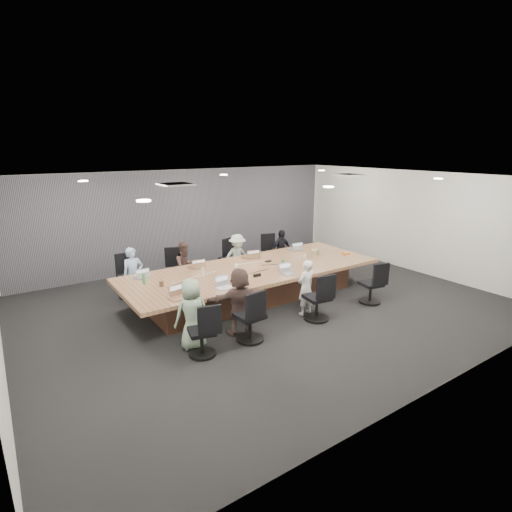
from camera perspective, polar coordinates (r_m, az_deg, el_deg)
floor at (r=9.01m, az=1.43°, el=-7.02°), size 10.00×8.00×0.00m
ceiling at (r=8.35m, az=1.57°, el=11.04°), size 10.00×8.00×0.00m
wall_back at (r=11.98m, az=-9.72°, el=5.41°), size 10.00×0.00×2.80m
wall_front at (r=5.94m, az=24.64°, el=-6.10°), size 10.00×0.00×2.80m
wall_right at (r=12.12m, az=21.20°, el=4.70°), size 0.00×8.00×2.80m
curtain at (r=11.91m, az=-9.56°, el=5.36°), size 9.80×0.04×2.80m
conference_table at (r=9.25m, az=-0.35°, el=-3.74°), size 6.00×2.20×0.74m
chair_0 at (r=9.79m, az=-17.63°, el=-3.27°), size 0.58×0.58×0.85m
chair_1 at (r=10.19m, az=-10.79°, el=-2.22°), size 0.68×0.68×0.79m
chair_2 at (r=10.81m, az=-3.63°, el=-0.78°), size 0.72×0.72×0.85m
chair_3 at (r=11.59m, az=2.52°, el=0.17°), size 0.63×0.63×0.78m
chair_4 at (r=6.90m, az=-7.77°, el=-11.19°), size 0.59×0.59×0.73m
chair_5 at (r=7.31m, az=-0.88°, el=-9.12°), size 0.59×0.59×0.80m
chair_6 at (r=8.24m, az=8.68°, el=-6.40°), size 0.60×0.60×0.80m
chair_7 at (r=9.37m, az=16.07°, el=-4.29°), size 0.59×0.59×0.75m
person_0 at (r=9.40m, az=-17.11°, el=-2.63°), size 0.47×0.31×1.27m
laptop_0 at (r=8.86m, az=-16.10°, el=-2.86°), size 0.30×0.21×0.02m
person_1 at (r=9.82m, az=-10.04°, el=-1.52°), size 0.67×0.56×1.23m
laptop_1 at (r=9.30m, az=-8.68°, el=-1.56°), size 0.35×0.26×0.02m
person_2 at (r=10.47m, az=-2.68°, el=-0.22°), size 0.83×0.52×1.24m
laptop_2 at (r=9.99m, az=-1.04°, el=-0.20°), size 0.38×0.30×0.02m
person_3 at (r=11.27m, az=3.59°, el=0.78°), size 0.72×0.35×1.19m
laptop_3 at (r=10.81m, az=5.38°, el=0.95°), size 0.34×0.24×0.02m
person_4 at (r=7.07m, az=-9.13°, el=-8.15°), size 0.64×0.43×1.26m
laptop_4 at (r=7.49m, az=-10.97°, el=-5.89°), size 0.40×0.32×0.02m
person_5 at (r=7.48m, az=-2.36°, el=-6.47°), size 1.26×0.64×1.30m
laptop_5 at (r=7.89m, az=-4.48°, el=-4.54°), size 0.33×0.25×0.02m
person_6 at (r=8.41m, az=7.13°, el=-4.48°), size 0.46×0.33×1.18m
laptop_6 at (r=8.76m, az=4.80°, el=-2.51°), size 0.31×0.22×0.02m
bottle_green_left at (r=8.37m, az=-15.72°, el=-3.16°), size 0.08×0.08×0.22m
bottle_green_right at (r=9.09m, az=3.85°, el=-1.14°), size 0.08×0.08×0.22m
bottle_clear at (r=8.57m, az=-7.62°, el=-2.31°), size 0.09×0.09×0.21m
cup_white_far at (r=9.12m, az=-2.85°, el=-1.46°), size 0.10×0.10×0.10m
cup_white_near at (r=10.04m, az=7.00°, el=0.01°), size 0.09×0.09×0.10m
mug_brown at (r=8.18m, az=-13.36°, el=-3.87°), size 0.11×0.11×0.11m
mic_left at (r=8.40m, az=-5.12°, el=-3.25°), size 0.17×0.12×0.03m
mic_right at (r=9.65m, az=1.76°, el=-0.73°), size 0.16×0.12×0.03m
stapler at (r=8.54m, az=0.15°, el=-2.76°), size 0.17×0.05×0.06m
canvas_bag at (r=10.36m, az=8.40°, el=0.55°), size 0.29×0.27×0.13m
snack_packet at (r=10.56m, az=12.72°, el=0.34°), size 0.19×0.14×0.04m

